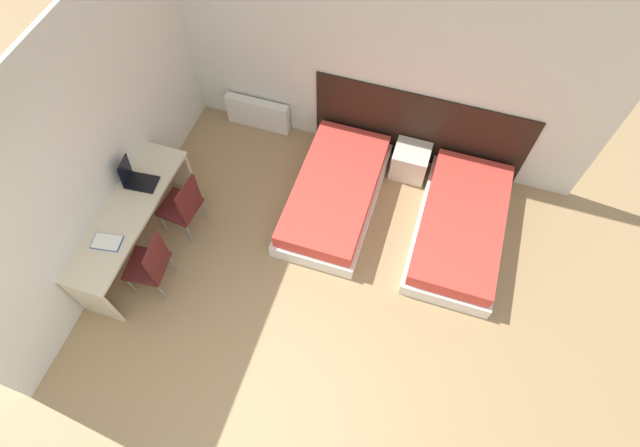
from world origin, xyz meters
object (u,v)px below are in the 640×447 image
Objects in this scene: bed_near_window at (335,194)px; chair_near_notebook at (151,264)px; chair_near_laptop at (183,205)px; nightstand at (410,161)px; laptop at (136,178)px; bed_near_door at (460,227)px.

bed_near_window is 2.28m from chair_near_notebook.
chair_near_notebook is (-1.54, -1.65, 0.30)m from bed_near_window.
chair_near_laptop and chair_near_notebook have the same top height.
chair_near_laptop is at bearing -144.84° from nightstand.
bed_near_window is 1.79m from chair_near_laptop.
chair_near_notebook is 2.53× the size of laptop.
nightstand is 3.35m from chair_near_notebook.
chair_near_laptop reaches higher than bed_near_door.
bed_near_window is 2.11× the size of chair_near_laptop.
chair_near_laptop is at bearing -150.51° from bed_near_window.
chair_near_notebook is 0.97m from laptop.
bed_near_window is at bearing -135.55° from nightstand.
chair_near_laptop is at bearing -5.26° from laptop.
chair_near_laptop is 0.78m from chair_near_notebook.
laptop is at bearing -156.70° from bed_near_window.
laptop reaches higher than chair_near_notebook.
chair_near_notebook is (-0.00, -0.78, 0.00)m from chair_near_laptop.
chair_near_notebook reaches higher than nightstand.
chair_near_notebook reaches higher than bed_near_window.
nightstand is 1.23× the size of laptop.
bed_near_door is at bearing 8.19° from laptop.
chair_near_notebook is at bearing -132.98° from bed_near_window.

